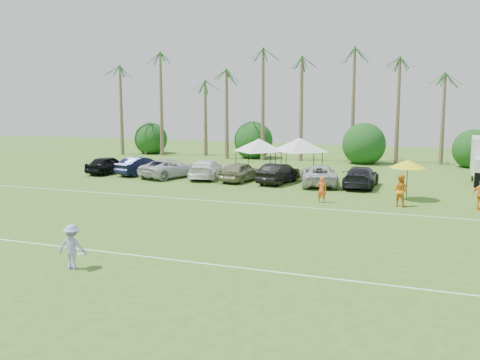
% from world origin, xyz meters
% --- Properties ---
extents(ground, '(120.00, 120.00, 0.00)m').
position_xyz_m(ground, '(0.00, 0.00, 0.00)').
color(ground, '#3E681F').
rests_on(ground, ground).
extents(field_lines, '(80.00, 12.10, 0.01)m').
position_xyz_m(field_lines, '(0.00, 8.00, 0.01)').
color(field_lines, white).
rests_on(field_lines, ground).
extents(palm_tree_0, '(2.40, 2.40, 8.90)m').
position_xyz_m(palm_tree_0, '(-22.00, 38.00, 7.48)').
color(palm_tree_0, brown).
rests_on(palm_tree_0, ground).
extents(palm_tree_1, '(2.40, 2.40, 9.90)m').
position_xyz_m(palm_tree_1, '(-17.00, 38.00, 8.35)').
color(palm_tree_1, brown).
rests_on(palm_tree_1, ground).
extents(palm_tree_2, '(2.40, 2.40, 10.90)m').
position_xyz_m(palm_tree_2, '(-12.00, 38.00, 9.21)').
color(palm_tree_2, brown).
rests_on(palm_tree_2, ground).
extents(palm_tree_3, '(2.40, 2.40, 11.90)m').
position_xyz_m(palm_tree_3, '(-8.00, 38.00, 10.06)').
color(palm_tree_3, brown).
rests_on(palm_tree_3, ground).
extents(palm_tree_4, '(2.40, 2.40, 8.90)m').
position_xyz_m(palm_tree_4, '(-4.00, 38.00, 7.48)').
color(palm_tree_4, brown).
rests_on(palm_tree_4, ground).
extents(palm_tree_5, '(2.40, 2.40, 9.90)m').
position_xyz_m(palm_tree_5, '(0.00, 38.00, 8.35)').
color(palm_tree_5, brown).
rests_on(palm_tree_5, ground).
extents(palm_tree_6, '(2.40, 2.40, 10.90)m').
position_xyz_m(palm_tree_6, '(4.00, 38.00, 9.21)').
color(palm_tree_6, brown).
rests_on(palm_tree_6, ground).
extents(palm_tree_7, '(2.40, 2.40, 11.90)m').
position_xyz_m(palm_tree_7, '(8.00, 38.00, 10.06)').
color(palm_tree_7, brown).
rests_on(palm_tree_7, ground).
extents(palm_tree_8, '(2.40, 2.40, 8.90)m').
position_xyz_m(palm_tree_8, '(13.00, 38.00, 7.48)').
color(palm_tree_8, brown).
rests_on(palm_tree_8, ground).
extents(bush_tree_0, '(4.00, 4.00, 4.00)m').
position_xyz_m(bush_tree_0, '(-19.00, 39.00, 1.80)').
color(bush_tree_0, brown).
rests_on(bush_tree_0, ground).
extents(bush_tree_1, '(4.00, 4.00, 4.00)m').
position_xyz_m(bush_tree_1, '(-6.00, 39.00, 1.80)').
color(bush_tree_1, brown).
rests_on(bush_tree_1, ground).
extents(bush_tree_2, '(4.00, 4.00, 4.00)m').
position_xyz_m(bush_tree_2, '(6.00, 39.00, 1.80)').
color(bush_tree_2, brown).
rests_on(bush_tree_2, ground).
extents(bush_tree_3, '(4.00, 4.00, 4.00)m').
position_xyz_m(bush_tree_3, '(16.00, 39.00, 1.80)').
color(bush_tree_3, brown).
rests_on(bush_tree_3, ground).
extents(sideline_player_a, '(0.61, 0.42, 1.60)m').
position_xyz_m(sideline_player_a, '(6.57, 15.92, 0.80)').
color(sideline_player_a, orange).
rests_on(sideline_player_a, ground).
extents(sideline_player_b, '(1.10, 0.98, 1.90)m').
position_xyz_m(sideline_player_b, '(11.16, 16.39, 0.95)').
color(sideline_player_b, orange).
rests_on(sideline_player_b, ground).
extents(canopy_tent_left, '(4.51, 4.51, 3.65)m').
position_xyz_m(canopy_tent_left, '(-0.70, 25.27, 3.13)').
color(canopy_tent_left, black).
rests_on(canopy_tent_left, ground).
extents(canopy_tent_right, '(4.70, 4.70, 3.81)m').
position_xyz_m(canopy_tent_right, '(2.63, 25.54, 3.26)').
color(canopy_tent_right, black).
rests_on(canopy_tent_right, ground).
extents(market_umbrella, '(2.30, 2.30, 2.56)m').
position_xyz_m(market_umbrella, '(11.37, 18.62, 2.29)').
color(market_umbrella, black).
rests_on(market_umbrella, ground).
extents(frisbee_player, '(1.18, 0.79, 1.68)m').
position_xyz_m(frisbee_player, '(0.78, -0.30, 0.84)').
color(frisbee_player, '#9B96D5').
rests_on(frisbee_player, ground).
extents(parked_car_0, '(2.16, 4.59, 1.52)m').
position_xyz_m(parked_car_0, '(-13.37, 22.40, 0.76)').
color(parked_car_0, black).
rests_on(parked_car_0, ground).
extents(parked_car_1, '(2.84, 4.87, 1.52)m').
position_xyz_m(parked_car_1, '(-10.33, 22.76, 0.76)').
color(parked_car_1, black).
rests_on(parked_car_1, ground).
extents(parked_car_2, '(3.99, 5.96, 1.52)m').
position_xyz_m(parked_car_2, '(-7.28, 22.28, 0.76)').
color(parked_car_2, silver).
rests_on(parked_car_2, ground).
extents(parked_car_3, '(2.95, 5.50, 1.52)m').
position_xyz_m(parked_car_3, '(-4.23, 22.75, 0.76)').
color(parked_car_3, white).
rests_on(parked_car_3, ground).
extents(parked_car_4, '(2.46, 4.68, 1.52)m').
position_xyz_m(parked_car_4, '(-1.19, 22.35, 0.76)').
color(parked_car_4, gray).
rests_on(parked_car_4, ground).
extents(parked_car_5, '(2.30, 4.80, 1.52)m').
position_xyz_m(parked_car_5, '(1.86, 22.39, 0.76)').
color(parked_car_5, black).
rests_on(parked_car_5, ground).
extents(parked_car_6, '(3.88, 5.93, 1.52)m').
position_xyz_m(parked_car_6, '(4.90, 22.54, 0.76)').
color(parked_car_6, '#BDBDBD').
rests_on(parked_car_6, ground).
extents(parked_car_7, '(2.18, 5.25, 1.52)m').
position_xyz_m(parked_car_7, '(7.95, 22.72, 0.76)').
color(parked_car_7, black).
rests_on(parked_car_7, ground).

